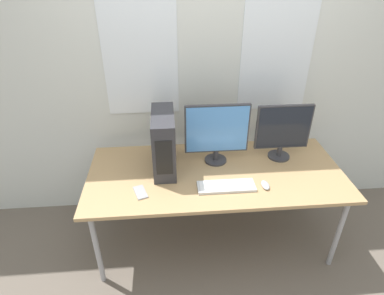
% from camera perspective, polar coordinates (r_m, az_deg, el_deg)
% --- Properties ---
extents(ground_plane, '(14.00, 14.00, 0.00)m').
position_cam_1_polar(ground_plane, '(2.71, 5.10, -22.36)').
color(ground_plane, '#665B51').
extents(wall_back, '(8.00, 0.07, 2.70)m').
position_cam_1_polar(wall_back, '(2.74, 2.96, 13.68)').
color(wall_back, silver).
rests_on(wall_back, ground_plane).
extents(desk, '(1.98, 0.88, 0.72)m').
position_cam_1_polar(desk, '(2.54, 4.21, -5.09)').
color(desk, tan).
rests_on(desk, ground_plane).
extents(pc_tower, '(0.17, 0.45, 0.46)m').
position_cam_1_polar(pc_tower, '(2.44, -5.03, 0.98)').
color(pc_tower, '#2D2D33').
rests_on(pc_tower, desk).
extents(monitor_main, '(0.50, 0.18, 0.50)m').
position_cam_1_polar(monitor_main, '(2.50, 4.44, 2.81)').
color(monitor_main, '#333338').
rests_on(monitor_main, desk).
extents(monitor_right_near, '(0.44, 0.18, 0.47)m').
position_cam_1_polar(monitor_right_near, '(2.65, 15.87, 2.96)').
color(monitor_right_near, '#333338').
rests_on(monitor_right_near, desk).
extents(keyboard, '(0.42, 0.14, 0.02)m').
position_cam_1_polar(keyboard, '(2.36, 6.10, -6.86)').
color(keyboard, silver).
rests_on(keyboard, desk).
extents(mouse, '(0.06, 0.11, 0.03)m').
position_cam_1_polar(mouse, '(2.41, 12.91, -6.52)').
color(mouse, '#B2B2B7').
rests_on(mouse, desk).
extents(cell_phone, '(0.12, 0.17, 0.01)m').
position_cam_1_polar(cell_phone, '(2.33, -9.16, -7.86)').
color(cell_phone, '#99999E').
rests_on(cell_phone, desk).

